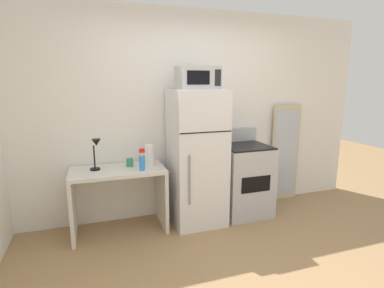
# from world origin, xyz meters

# --- Properties ---
(ground_plane) EXTENTS (12.00, 12.00, 0.00)m
(ground_plane) POSITION_xyz_m (0.00, 0.00, 0.00)
(ground_plane) COLOR #9E7A51
(wall_back_white) EXTENTS (5.00, 0.10, 2.60)m
(wall_back_white) POSITION_xyz_m (0.00, 1.70, 1.30)
(wall_back_white) COLOR white
(wall_back_white) RESTS_ON ground
(desk) EXTENTS (1.05, 0.55, 0.75)m
(desk) POSITION_xyz_m (-0.98, 1.36, 0.51)
(desk) COLOR silver
(desk) RESTS_ON ground
(desk_lamp) EXTENTS (0.14, 0.12, 0.35)m
(desk_lamp) POSITION_xyz_m (-1.20, 1.39, 0.99)
(desk_lamp) COLOR black
(desk_lamp) RESTS_ON desk
(paper_towel_roll) EXTENTS (0.11, 0.11, 0.24)m
(paper_towel_roll) POSITION_xyz_m (-0.60, 1.42, 0.87)
(paper_towel_roll) COLOR white
(paper_towel_roll) RESTS_ON desk
(coffee_mug) EXTENTS (0.08, 0.08, 0.09)m
(coffee_mug) POSITION_xyz_m (-0.83, 1.42, 0.80)
(coffee_mug) COLOR #338C66
(coffee_mug) RESTS_ON desk
(spray_bottle) EXTENTS (0.06, 0.06, 0.25)m
(spray_bottle) POSITION_xyz_m (-0.72, 1.22, 0.85)
(spray_bottle) COLOR #2D8CEA
(spray_bottle) RESTS_ON desk
(refrigerator) EXTENTS (0.62, 0.65, 1.63)m
(refrigerator) POSITION_xyz_m (-0.04, 1.32, 0.82)
(refrigerator) COLOR white
(refrigerator) RESTS_ON ground
(microwave) EXTENTS (0.46, 0.35, 0.26)m
(microwave) POSITION_xyz_m (-0.04, 1.30, 1.76)
(microwave) COLOR #B7B7BC
(microwave) RESTS_ON refrigerator
(oven_range) EXTENTS (0.62, 0.61, 1.10)m
(oven_range) POSITION_xyz_m (0.63, 1.33, 0.47)
(oven_range) COLOR #B7B7BC
(oven_range) RESTS_ON ground
(leaning_mirror) EXTENTS (0.44, 0.03, 1.40)m
(leaning_mirror) POSITION_xyz_m (1.43, 1.59, 0.70)
(leaning_mirror) COLOR #C6B793
(leaning_mirror) RESTS_ON ground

